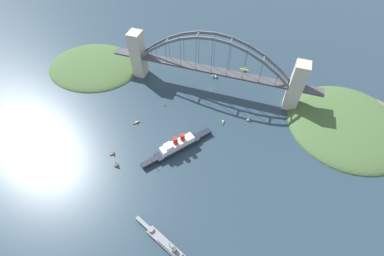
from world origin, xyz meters
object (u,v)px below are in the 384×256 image
at_px(small_boat_0, 249,119).
at_px(small_boat_3, 136,123).
at_px(harbor_arch_bridge, 212,68).
at_px(seaplane_second_in_formation, 215,76).
at_px(small_boat_4, 112,152).
at_px(ocean_liner, 178,146).
at_px(seaplane_taxiing_near_bridge, 244,70).
at_px(naval_cruiser, 171,249).
at_px(channel_marker_buoy, 165,105).
at_px(small_boat_1, 115,163).
at_px(small_boat_2, 223,122).

distance_m(small_boat_0, small_boat_3, 133.01).
bearing_deg(harbor_arch_bridge, seaplane_second_in_formation, -86.41).
relative_size(seaplane_second_in_formation, small_boat_3, 1.31).
distance_m(seaplane_second_in_formation, small_boat_4, 174.58).
bearing_deg(seaplane_second_in_formation, ocean_liner, 87.54).
bearing_deg(seaplane_taxiing_near_bridge, small_boat_4, 60.10).
relative_size(harbor_arch_bridge, seaplane_taxiing_near_bridge, 22.32).
bearing_deg(small_boat_3, seaplane_second_in_formation, -120.40).
bearing_deg(harbor_arch_bridge, naval_cruiser, 96.43).
bearing_deg(ocean_liner, naval_cruiser, 107.00).
bearing_deg(seaplane_taxiing_near_bridge, naval_cruiser, 87.47).
xyz_separation_m(seaplane_second_in_formation, channel_marker_buoy, (44.46, 74.21, -1.13)).
height_order(naval_cruiser, small_boat_0, naval_cruiser).
distance_m(seaplane_taxiing_near_bridge, small_boat_0, 94.27).
xyz_separation_m(small_boat_1, small_boat_4, (10.45, -11.64, -1.04)).
distance_m(seaplane_taxiing_near_bridge, small_boat_4, 213.58).
distance_m(small_boat_1, small_boat_2, 130.42).
height_order(ocean_liner, seaplane_taxiing_near_bridge, ocean_liner).
bearing_deg(small_boat_4, small_boat_0, -144.14).
relative_size(small_boat_1, small_boat_4, 1.34).
relative_size(naval_cruiser, small_boat_3, 10.54).
distance_m(naval_cruiser, small_boat_0, 169.16).
xyz_separation_m(harbor_arch_bridge, small_boat_0, (-57.90, 40.94, -29.75)).
bearing_deg(small_boat_4, small_boat_1, 131.91).
xyz_separation_m(small_boat_1, small_boat_3, (5.63, -59.88, -3.25)).
height_order(seaplane_taxiing_near_bridge, small_boat_1, small_boat_1).
bearing_deg(small_boat_1, small_boat_2, -134.48).
xyz_separation_m(small_boat_0, small_boat_3, (124.94, 45.56, -2.51)).
distance_m(ocean_liner, seaplane_taxiing_near_bridge, 162.70).
bearing_deg(small_boat_3, channel_marker_buoy, -119.34).
height_order(small_boat_0, channel_marker_buoy, small_boat_0).
xyz_separation_m(seaplane_taxiing_near_bridge, seaplane_second_in_formation, (36.19, 25.34, -0.13)).
bearing_deg(small_boat_0, seaplane_second_in_formation, -47.98).
bearing_deg(small_boat_3, small_boat_0, -159.96).
xyz_separation_m(small_boat_2, small_boat_3, (96.98, 33.14, 0.13)).
relative_size(ocean_liner, seaplane_taxiing_near_bridge, 6.07).
bearing_deg(seaplane_taxiing_near_bridge, channel_marker_buoy, 50.98).
bearing_deg(small_boat_0, ocean_liner, 45.31).
distance_m(harbor_arch_bridge, small_boat_0, 76.90).
xyz_separation_m(harbor_arch_bridge, seaplane_second_in_formation, (1.57, -25.07, -30.83)).
height_order(small_boat_0, small_boat_3, small_boat_0).
distance_m(ocean_liner, small_boat_0, 92.65).
height_order(small_boat_2, small_boat_3, small_boat_3).
relative_size(ocean_liner, small_boat_4, 11.20).
distance_m(naval_cruiser, small_boat_2, 153.32).
bearing_deg(harbor_arch_bridge, small_boat_0, 144.74).
xyz_separation_m(small_boat_0, channel_marker_buoy, (103.94, 8.20, -2.22)).
bearing_deg(harbor_arch_bridge, seaplane_taxiing_near_bridge, -124.48).
relative_size(seaplane_second_in_formation, small_boat_4, 1.49).
bearing_deg(small_boat_1, small_boat_4, -48.09).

